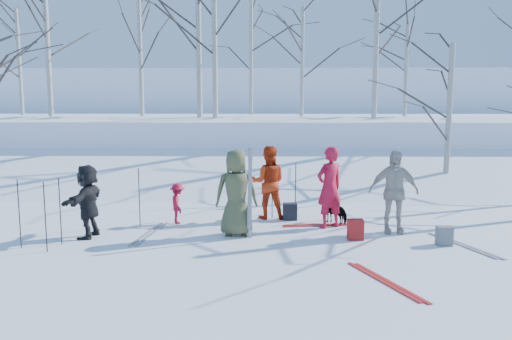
{
  "coord_description": "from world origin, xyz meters",
  "views": [
    {
      "loc": [
        0.21,
        -9.58,
        2.81
      ],
      "look_at": [
        0.0,
        1.5,
        1.3
      ],
      "focal_mm": 35.0,
      "sensor_mm": 36.0,
      "label": 1
    }
  ],
  "objects_px": {
    "skier_red_seated": "(178,203)",
    "backpack_red": "(355,230)",
    "skier_red_north": "(329,187)",
    "skier_redor_behind": "(268,182)",
    "skier_grey_west": "(88,201)",
    "backpack_dark": "(290,211)",
    "backpack_grey": "(444,236)",
    "skier_olive_center": "(236,193)",
    "skier_cream_east": "(394,191)",
    "dog": "(336,211)"
  },
  "relations": [
    {
      "from": "skier_red_seated",
      "to": "backpack_red",
      "type": "distance_m",
      "value": 4.12
    },
    {
      "from": "backpack_red",
      "to": "skier_red_north",
      "type": "bearing_deg",
      "value": 112.62
    },
    {
      "from": "skier_red_north",
      "to": "skier_redor_behind",
      "type": "distance_m",
      "value": 1.63
    },
    {
      "from": "skier_grey_west",
      "to": "backpack_red",
      "type": "relative_size",
      "value": 3.66
    },
    {
      "from": "skier_grey_west",
      "to": "backpack_dark",
      "type": "xyz_separation_m",
      "value": [
        4.29,
        1.65,
        -0.57
      ]
    },
    {
      "from": "skier_redor_behind",
      "to": "backpack_grey",
      "type": "xyz_separation_m",
      "value": [
        3.47,
        -2.27,
        -0.69
      ]
    },
    {
      "from": "skier_olive_center",
      "to": "skier_grey_west",
      "type": "relative_size",
      "value": 1.2
    },
    {
      "from": "skier_olive_center",
      "to": "skier_grey_west",
      "type": "bearing_deg",
      "value": 1.77
    },
    {
      "from": "skier_red_north",
      "to": "backpack_dark",
      "type": "relative_size",
      "value": 4.59
    },
    {
      "from": "skier_redor_behind",
      "to": "skier_red_seated",
      "type": "distance_m",
      "value": 2.23
    },
    {
      "from": "skier_olive_center",
      "to": "backpack_grey",
      "type": "distance_m",
      "value": 4.27
    },
    {
      "from": "skier_cream_east",
      "to": "backpack_dark",
      "type": "height_order",
      "value": "skier_cream_east"
    },
    {
      "from": "skier_red_north",
      "to": "dog",
      "type": "xyz_separation_m",
      "value": [
        0.22,
        0.42,
        -0.64
      ]
    },
    {
      "from": "skier_grey_west",
      "to": "backpack_red",
      "type": "height_order",
      "value": "skier_grey_west"
    },
    {
      "from": "skier_olive_center",
      "to": "backpack_grey",
      "type": "height_order",
      "value": "skier_olive_center"
    },
    {
      "from": "skier_cream_east",
      "to": "backpack_dark",
      "type": "distance_m",
      "value": 2.55
    },
    {
      "from": "skier_redor_behind",
      "to": "skier_red_seated",
      "type": "xyz_separation_m",
      "value": [
        -2.11,
        -0.59,
        -0.41
      ]
    },
    {
      "from": "skier_grey_west",
      "to": "backpack_red",
      "type": "xyz_separation_m",
      "value": [
        5.55,
        -0.09,
        -0.56
      ]
    },
    {
      "from": "dog",
      "to": "backpack_red",
      "type": "height_order",
      "value": "dog"
    },
    {
      "from": "skier_red_north",
      "to": "skier_grey_west",
      "type": "bearing_deg",
      "value": -21.27
    },
    {
      "from": "backpack_red",
      "to": "backpack_dark",
      "type": "xyz_separation_m",
      "value": [
        -1.26,
        1.74,
        -0.01
      ]
    },
    {
      "from": "skier_redor_behind",
      "to": "dog",
      "type": "bearing_deg",
      "value": 164.76
    },
    {
      "from": "skier_redor_behind",
      "to": "skier_cream_east",
      "type": "height_order",
      "value": "skier_cream_east"
    },
    {
      "from": "skier_red_north",
      "to": "skier_redor_behind",
      "type": "height_order",
      "value": "skier_red_north"
    },
    {
      "from": "skier_grey_west",
      "to": "backpack_dark",
      "type": "height_order",
      "value": "skier_grey_west"
    },
    {
      "from": "skier_olive_center",
      "to": "skier_red_seated",
      "type": "xyz_separation_m",
      "value": [
        -1.43,
        1.0,
        -0.44
      ]
    },
    {
      "from": "skier_red_north",
      "to": "backpack_grey",
      "type": "distance_m",
      "value": 2.62
    },
    {
      "from": "backpack_grey",
      "to": "skier_red_north",
      "type": "bearing_deg",
      "value": 146.74
    },
    {
      "from": "skier_cream_east",
      "to": "dog",
      "type": "height_order",
      "value": "skier_cream_east"
    },
    {
      "from": "skier_olive_center",
      "to": "backpack_dark",
      "type": "relative_size",
      "value": 4.6
    },
    {
      "from": "skier_red_seated",
      "to": "skier_cream_east",
      "type": "xyz_separation_m",
      "value": [
        4.8,
        -0.72,
        0.43
      ]
    },
    {
      "from": "skier_red_seated",
      "to": "backpack_red",
      "type": "bearing_deg",
      "value": -125.46
    },
    {
      "from": "skier_redor_behind",
      "to": "backpack_grey",
      "type": "bearing_deg",
      "value": 148.12
    },
    {
      "from": "skier_red_seated",
      "to": "skier_cream_east",
      "type": "bearing_deg",
      "value": -115.43
    },
    {
      "from": "skier_redor_behind",
      "to": "skier_grey_west",
      "type": "distance_m",
      "value": 4.18
    },
    {
      "from": "skier_cream_east",
      "to": "backpack_red",
      "type": "bearing_deg",
      "value": -144.5
    },
    {
      "from": "skier_grey_west",
      "to": "backpack_grey",
      "type": "relative_size",
      "value": 4.05
    },
    {
      "from": "skier_red_seated",
      "to": "skier_cream_east",
      "type": "height_order",
      "value": "skier_cream_east"
    },
    {
      "from": "skier_redor_behind",
      "to": "backpack_dark",
      "type": "relative_size",
      "value": 4.42
    },
    {
      "from": "skier_red_north",
      "to": "backpack_grey",
      "type": "bearing_deg",
      "value": 115.32
    },
    {
      "from": "skier_olive_center",
      "to": "backpack_grey",
      "type": "relative_size",
      "value": 4.84
    },
    {
      "from": "skier_olive_center",
      "to": "dog",
      "type": "bearing_deg",
      "value": -156.02
    },
    {
      "from": "skier_grey_west",
      "to": "skier_redor_behind",
      "type": "bearing_deg",
      "value": 122.62
    },
    {
      "from": "skier_redor_behind",
      "to": "backpack_red",
      "type": "bearing_deg",
      "value": 134.59
    },
    {
      "from": "skier_grey_west",
      "to": "dog",
      "type": "distance_m",
      "value": 5.54
    },
    {
      "from": "skier_grey_west",
      "to": "backpack_dark",
      "type": "distance_m",
      "value": 4.63
    },
    {
      "from": "skier_cream_east",
      "to": "backpack_red",
      "type": "relative_size",
      "value": 4.3
    },
    {
      "from": "skier_red_seated",
      "to": "skier_grey_west",
      "type": "distance_m",
      "value": 2.08
    },
    {
      "from": "skier_redor_behind",
      "to": "skier_cream_east",
      "type": "relative_size",
      "value": 0.98
    },
    {
      "from": "skier_redor_behind",
      "to": "skier_grey_west",
      "type": "bearing_deg",
      "value": 26.87
    }
  ]
}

